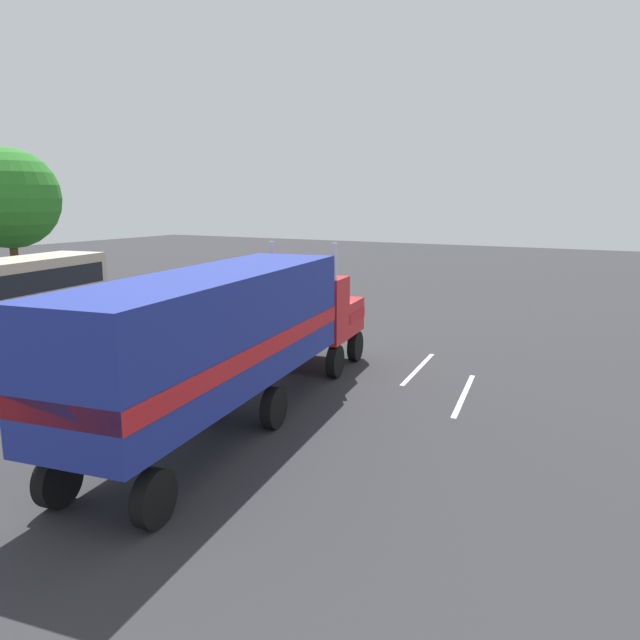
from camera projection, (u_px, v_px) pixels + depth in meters
ground_plane at (309, 367)px, 21.91m from camera, size 120.00×120.00×0.00m
lane_stripe_near at (418, 369)px, 21.69m from camera, size 4.39×0.62×0.01m
lane_stripe_mid at (464, 395)px, 18.80m from camera, size 4.38×0.80×0.01m
semi_truck at (236, 330)px, 16.10m from camera, size 14.37×4.78×4.50m
person_bystander at (174, 378)px, 17.48m from camera, size 0.34×0.46×1.63m
tree_center at (9, 199)px, 34.08m from camera, size 5.54×5.54×8.67m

